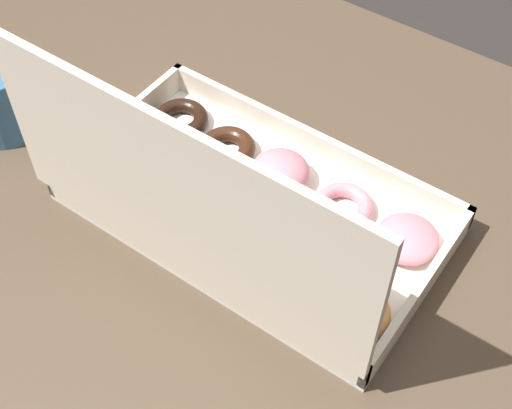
% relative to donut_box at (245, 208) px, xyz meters
% --- Properties ---
extents(dining_table, '(1.13, 0.81, 0.77)m').
position_rel_donut_box_xyz_m(dining_table, '(0.06, -0.02, -0.16)').
color(dining_table, '#4C3D2D').
rests_on(dining_table, ground_plane).
extents(donut_box, '(0.40, 0.23, 0.23)m').
position_rel_donut_box_xyz_m(donut_box, '(0.00, 0.00, 0.00)').
color(donut_box, silver).
rests_on(donut_box, dining_table).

